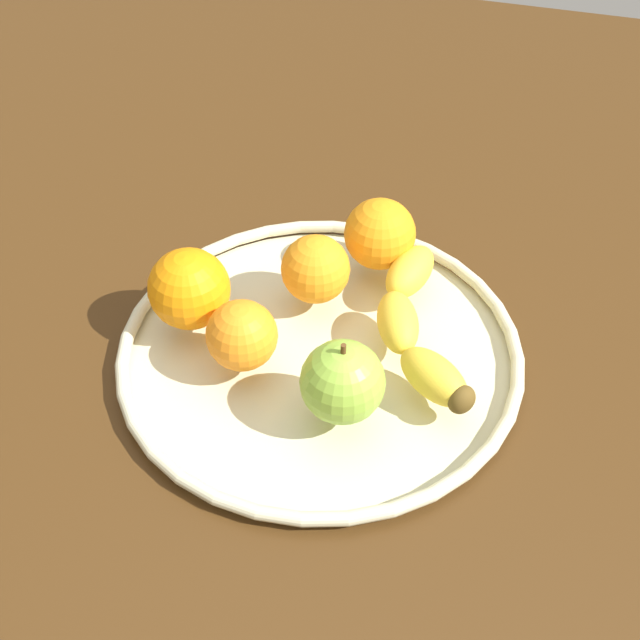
% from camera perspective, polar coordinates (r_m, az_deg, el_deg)
% --- Properties ---
extents(ground_plane, '(1.55, 1.55, 0.04)m').
position_cam_1_polar(ground_plane, '(0.77, 0.00, -3.59)').
color(ground_plane, '#412810').
extents(fruit_bowl, '(0.36, 0.36, 0.02)m').
position_cam_1_polar(fruit_bowl, '(0.75, 0.00, -2.11)').
color(fruit_bowl, beige).
rests_on(fruit_bowl, ground_plane).
extents(banana, '(0.20, 0.11, 0.04)m').
position_cam_1_polar(banana, '(0.74, 6.46, -0.31)').
color(banana, yellow).
rests_on(banana, fruit_bowl).
extents(apple, '(0.07, 0.07, 0.08)m').
position_cam_1_polar(apple, '(0.67, 1.53, -4.21)').
color(apple, '#8EBD3B').
rests_on(apple, fruit_bowl).
extents(orange_front_right, '(0.06, 0.06, 0.06)m').
position_cam_1_polar(orange_front_right, '(0.71, -5.31, -1.04)').
color(orange_front_right, orange).
rests_on(orange_front_right, fruit_bowl).
extents(orange_front_left, '(0.06, 0.06, 0.06)m').
position_cam_1_polar(orange_front_left, '(0.77, -0.31, 3.47)').
color(orange_front_left, orange).
rests_on(orange_front_left, fruit_bowl).
extents(orange_center, '(0.07, 0.07, 0.07)m').
position_cam_1_polar(orange_center, '(0.75, -8.91, 1.98)').
color(orange_center, orange).
rests_on(orange_center, fruit_bowl).
extents(orange_back_right, '(0.07, 0.07, 0.07)m').
position_cam_1_polar(orange_back_right, '(0.80, 4.07, 5.84)').
color(orange_back_right, orange).
rests_on(orange_back_right, fruit_bowl).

